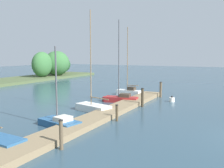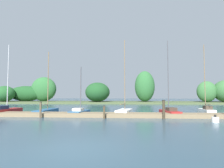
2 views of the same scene
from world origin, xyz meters
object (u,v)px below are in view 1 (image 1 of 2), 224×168
Objects in this scene: mooring_piling_3 at (142,97)px; sailboat_5 at (128,91)px; mooring_piling_1 at (61,135)px; mooring_piling_4 at (161,90)px; sailboat_4 at (120,98)px; sailboat_3 at (92,107)px; channel_buoy_0 at (172,100)px; mooring_piling_2 at (117,113)px; sailboat_2 at (59,122)px.

sailboat_5 is at bearing 35.05° from mooring_piling_3.
mooring_piling_3 is (10.91, 0.05, 0.09)m from mooring_piling_1.
mooring_piling_4 is (16.32, 0.06, 0.09)m from mooring_piling_1.
mooring_piling_4 is (4.31, -2.63, 0.42)m from sailboat_4.
sailboat_4 is 5.06m from mooring_piling_4.
sailboat_3 is 4.83× the size of mooring_piling_3.
mooring_piling_2 is at bearing 169.71° from channel_buoy_0.
mooring_piling_1 is 5.78m from mooring_piling_2.
sailboat_4 is (4.46, -0.35, 0.04)m from sailboat_3.
sailboat_5 reaches higher than mooring_piling_3.
sailboat_4 reaches higher than sailboat_2.
sailboat_2 reaches higher than mooring_piling_3.
mooring_piling_3 is (-5.06, -3.55, 0.39)m from sailboat_5.
mooring_piling_3 is (3.36, -2.98, 0.46)m from sailboat_3.
sailboat_5 is at bearing 95.60° from mooring_piling_4.
mooring_piling_3 is (5.14, 0.11, 0.25)m from mooring_piling_2.
mooring_piling_1 is 10.92m from mooring_piling_3.
channel_buoy_0 is (6.82, -4.65, -0.14)m from sailboat_3.
mooring_piling_3 is at bearing 0.28° from mooring_piling_1.
channel_buoy_0 is at bearing -139.29° from mooring_piling_4.
mooring_piling_1 reaches higher than mooring_piling_2.
mooring_piling_2 is at bearing -178.75° from mooring_piling_3.
sailboat_4 is at bearing 23.76° from mooring_piling_2.
sailboat_5 is at bearing 19.75° from mooring_piling_2.
sailboat_5 is 5.11× the size of mooring_piling_1.
mooring_piling_3 is (7.96, -2.55, 0.50)m from sailboat_2.
channel_buoy_0 is (-1.95, -1.68, -0.60)m from mooring_piling_4.
mooring_piling_3 is 1.01× the size of mooring_piling_4.
sailboat_2 is at bearing 136.65° from mooring_piling_2.
sailboat_4 reaches higher than channel_buoy_0.
mooring_piling_1 is at bearing 142.87° from sailboat_2.
sailboat_2 is 8.44× the size of channel_buoy_0.
mooring_piling_2 is 8.75m from channel_buoy_0.
sailboat_4 is at bearing 105.18° from sailboat_5.
mooring_piling_3 is at bearing 147.27° from sailboat_4.
channel_buoy_0 is (8.60, -1.56, -0.35)m from mooring_piling_2.
sailboat_5 is 5.47m from channel_buoy_0.
sailboat_5 is (8.42, 0.57, 0.08)m from sailboat_3.
sailboat_4 is 6.74× the size of mooring_piling_2.
sailboat_2 is 12.18m from channel_buoy_0.
sailboat_4 is at bearing 67.30° from mooring_piling_3.
mooring_piling_3 is at bearing -179.95° from mooring_piling_4.
sailboat_2 is 3.06× the size of mooring_piling_3.
mooring_piling_4 reaches higher than mooring_piling_2.
sailboat_2 is 3.08× the size of mooring_piling_4.
sailboat_4 is (9.06, 0.08, 0.08)m from sailboat_2.
sailboat_3 is 8.15m from mooring_piling_1.
sailboat_2 is 4.62m from sailboat_3.
mooring_piling_1 is 0.89× the size of mooring_piling_4.
sailboat_3 is at bearing -73.19° from sailboat_2.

